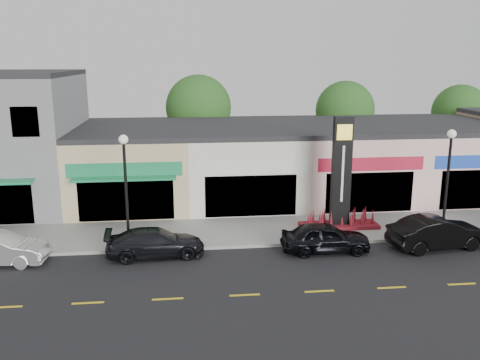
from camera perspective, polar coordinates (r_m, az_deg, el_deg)
The scene contains 16 objects.
ground at distance 23.60m, azimuth 6.99°, elevation -9.14°, with size 120.00×120.00×0.00m, color black.
sidewalk at distance 27.54m, azimuth 4.93°, elevation -5.55°, with size 52.00×4.30×0.15m, color gray.
curb at distance 25.47m, azimuth 5.91°, elevation -7.19°, with size 52.00×0.20×0.15m, color gray.
shop_beige at distance 33.46m, azimuth -11.87°, elevation 1.76°, with size 7.00×10.85×4.80m.
shop_cream at distance 33.51m, azimuth 0.13°, elevation 2.06°, with size 7.00×10.01×4.80m.
shop_pink_w at distance 34.99m, azimuth 11.61°, elevation 2.27°, with size 7.00×10.01×4.80m.
shop_pink_e at distance 37.72m, azimuth 21.79°, elevation 2.38°, with size 7.00×10.01×4.80m.
tree_rear_west at distance 40.86m, azimuth -4.67°, elevation 8.09°, with size 5.20×5.20×7.83m.
tree_rear_mid at distance 42.96m, azimuth 11.70°, elevation 7.67°, with size 4.80×4.80×7.29m.
tree_rear_east at distance 47.03m, azimuth 23.44°, elevation 7.01°, with size 4.60×4.60×6.94m.
lamp_west_near at distance 24.47m, azimuth -12.73°, elevation 0.01°, with size 0.44×0.44×5.47m.
lamp_east_near at distance 27.67m, azimuth 22.33°, elevation 0.87°, with size 0.44×0.44×5.47m.
pylon_sign at distance 27.50m, azimuth 11.23°, elevation -1.01°, with size 4.20×1.30×6.00m.
car_dark_sedan at distance 24.20m, azimuth -9.49°, elevation -6.95°, with size 4.56×1.85×1.32m, color black.
car_black_sedan at distance 24.71m, azimuth 9.57°, elevation -6.39°, with size 4.22×1.70×1.44m, color black.
car_black_conv at distance 26.60m, azimuth 21.32°, elevation -5.53°, with size 4.80×1.67×1.58m, color black.
Camera 1 is at (-5.21, -21.17, 9.04)m, focal length 38.00 mm.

